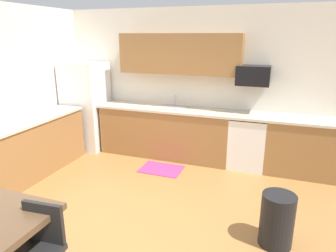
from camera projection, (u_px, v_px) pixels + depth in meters
name	position (u px, v px, depth m)	size (l,w,h in m)	color
ground_plane	(140.00, 229.00, 3.63)	(12.00, 12.00, 0.00)	#9E6B38
wall_back	(198.00, 84.00, 5.63)	(5.80, 0.10, 2.70)	silver
cabinet_run_back	(165.00, 133.00, 5.74)	(2.44, 0.60, 0.90)	olive
cabinet_run_back_right	(301.00, 148.00, 4.97)	(1.11, 0.60, 0.90)	olive
cabinet_run_left	(32.00, 148.00, 4.97)	(0.60, 2.00, 0.90)	olive
countertop_back	(193.00, 111.00, 5.44)	(4.80, 0.64, 0.04)	beige
countertop_left	(28.00, 120.00, 4.83)	(0.64, 2.00, 0.04)	beige
upper_cabinets_back	(179.00, 54.00, 5.37)	(2.20, 0.34, 0.70)	olive
refrigerator	(86.00, 106.00, 6.09)	(0.76, 0.70, 1.72)	white
oven_range	(247.00, 142.00, 5.25)	(0.60, 0.60, 0.91)	white
microwave	(253.00, 75.00, 5.02)	(0.54, 0.36, 0.32)	black
sink_basin	(172.00, 111.00, 5.58)	(0.48, 0.40, 0.14)	#A5A8AD
sink_faucet	(175.00, 101.00, 5.69)	(0.02, 0.02, 0.24)	#B2B5BA
chair_near_table	(38.00, 246.00, 2.57)	(0.43, 0.43, 0.85)	black
trash_bin	(277.00, 220.00, 3.29)	(0.36, 0.36, 0.60)	black
floor_mat	(161.00, 169.00, 5.23)	(0.70, 0.50, 0.01)	#CC3372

